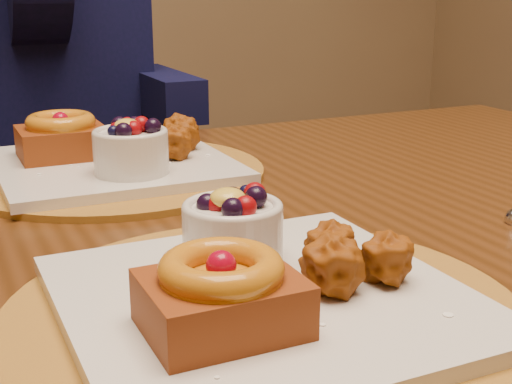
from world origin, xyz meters
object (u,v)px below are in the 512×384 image
place_setting_far (111,158)px  diner (30,26)px  chair_far (76,218)px  place_setting_near (259,289)px  dining_table (171,298)px

place_setting_far → diner: 0.61m
chair_far → diner: bearing=-174.4°
diner → place_setting_near: bearing=-67.0°
place_setting_far → dining_table: bearing=-89.3°
place_setting_far → diner: size_ratio=0.45×
dining_table → place_setting_near: 0.24m
place_setting_near → chair_far: 1.08m
place_setting_near → place_setting_far: (-0.00, 0.43, 0.00)m
dining_table → diner: bearing=90.4°
dining_table → chair_far: size_ratio=1.75×
place_setting_near → diner: (-0.00, 1.02, 0.13)m
dining_table → diner: size_ratio=1.88×
place_setting_far → chair_far: (0.06, 0.61, -0.27)m
place_setting_near → chair_far: size_ratio=0.41×
place_setting_near → place_setting_far: size_ratio=1.00×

